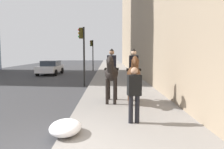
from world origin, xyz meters
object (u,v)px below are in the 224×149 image
mounted_horse_near (112,72)px  pedestrian_greeting (134,91)px  traffic_light_far_curb (92,50)px  car_near_lane (50,67)px  traffic_light_near_curb (83,47)px  mounted_horse_far (134,73)px

mounted_horse_near → pedestrian_greeting: bearing=17.7°
pedestrian_greeting → traffic_light_far_curb: 20.39m
car_near_lane → traffic_light_near_curb: size_ratio=1.06×
mounted_horse_near → mounted_horse_far: (-0.25, -0.92, -0.01)m
car_near_lane → traffic_light_near_curb: bearing=29.9°
mounted_horse_near → car_near_lane: mounted_horse_near is taller
mounted_horse_near → pedestrian_greeting: size_ratio=1.36×
pedestrian_greeting → traffic_light_far_curb: (20.16, 2.71, 1.45)m
mounted_horse_far → pedestrian_greeting: (-2.53, 0.29, -0.31)m
mounted_horse_far → traffic_light_near_curb: bearing=-149.9°
mounted_horse_near → pedestrian_greeting: (-2.78, -0.64, -0.31)m
traffic_light_near_curb → traffic_light_far_curb: traffic_light_near_curb is taller
mounted_horse_near → traffic_light_near_curb: bearing=-156.1°
traffic_light_near_curb → mounted_horse_near: bearing=-160.8°
traffic_light_near_curb → traffic_light_far_curb: bearing=1.2°
traffic_light_near_curb → mounted_horse_far: bearing=-153.4°
pedestrian_greeting → traffic_light_far_curb: bearing=-0.6°
mounted_horse_near → traffic_light_near_curb: size_ratio=0.59×
mounted_horse_near → traffic_light_near_curb: 5.68m
pedestrian_greeting → traffic_light_near_curb: (8.02, 2.46, 1.53)m
mounted_horse_far → traffic_light_near_curb: (5.48, 2.74, 1.23)m
pedestrian_greeting → car_near_lane: 17.31m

